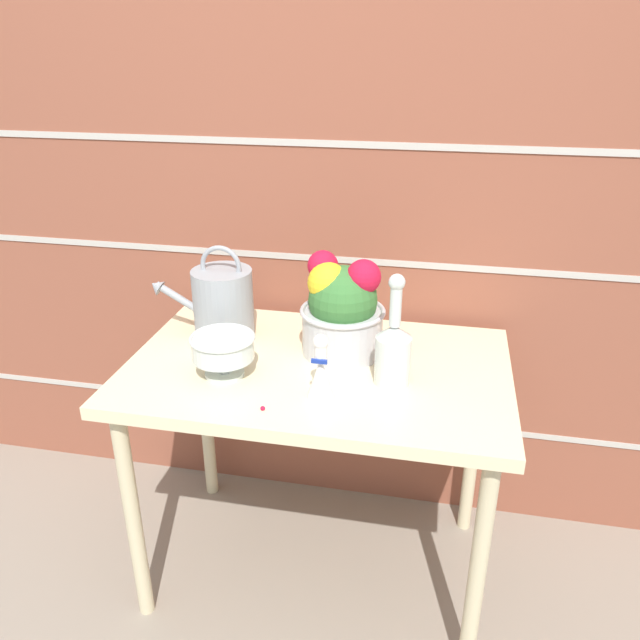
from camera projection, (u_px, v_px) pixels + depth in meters
name	position (u px, v px, depth m)	size (l,w,h in m)	color
ground_plane	(318.00, 564.00, 2.03)	(12.00, 12.00, 0.00)	gray
brick_wall	(345.00, 201.00, 1.95)	(3.60, 0.08, 2.20)	brown
patio_table	(318.00, 390.00, 1.76)	(1.05, 0.67, 0.74)	beige
watering_can	(222.00, 304.00, 1.84)	(0.32, 0.18, 0.29)	#93999E
crystal_pedestal_bowl	(223.00, 349.00, 1.64)	(0.17, 0.17, 0.12)	silver
flower_planter	(342.00, 309.00, 1.74)	(0.24, 0.24, 0.29)	#BCBCC1
glass_decanter	(393.00, 349.00, 1.60)	(0.09, 0.09, 0.30)	silver
figurine_vase	(321.00, 373.00, 1.53)	(0.07, 0.07, 0.18)	white
fallen_petal	(263.00, 408.00, 1.52)	(0.01, 0.01, 0.01)	red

